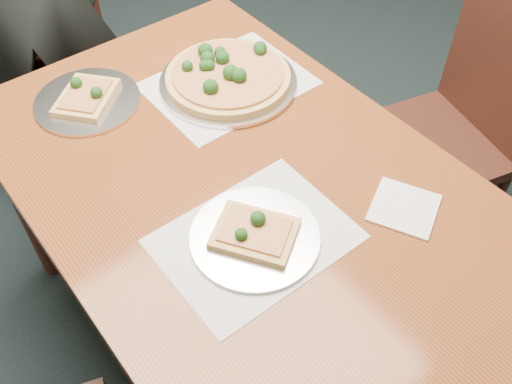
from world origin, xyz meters
TOP-DOWN VIEW (x-y plane):
  - ground at (0.00, 0.00)m, footprint 8.00×8.00m
  - dining_table at (-0.21, -0.38)m, footprint 0.90×1.50m
  - chair_far at (-0.21, 0.76)m, footprint 0.42×0.42m
  - chair_right at (0.60, -0.38)m, footprint 0.51×0.51m
  - placemat_main at (-0.02, -0.02)m, footprint 0.42×0.32m
  - placemat_near at (-0.29, -0.48)m, footprint 0.40×0.30m
  - pizza_pan at (-0.02, -0.01)m, footprint 0.38×0.38m
  - slice_plate_near at (-0.29, -0.48)m, footprint 0.28×0.28m
  - slice_plate_far at (-0.36, 0.15)m, footprint 0.28×0.28m
  - napkin at (0.02, -0.62)m, footprint 0.19×0.19m

SIDE VIEW (x-z plane):
  - ground at x=0.00m, z-range 0.00..0.00m
  - chair_far at x=-0.21m, z-range 0.06..0.97m
  - chair_right at x=0.60m, z-range 0.06..0.97m
  - dining_table at x=-0.21m, z-range 0.28..1.03m
  - placemat_main at x=-0.02m, z-range 0.75..0.75m
  - placemat_near at x=-0.29m, z-range 0.75..0.75m
  - napkin at x=0.02m, z-range 0.75..0.76m
  - slice_plate_far at x=-0.36m, z-range 0.73..0.79m
  - slice_plate_near at x=-0.29m, z-range 0.73..0.79m
  - pizza_pan at x=-0.02m, z-range 0.74..0.81m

